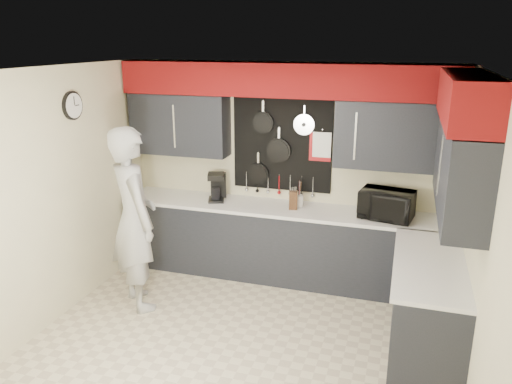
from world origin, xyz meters
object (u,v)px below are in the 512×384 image
(utensil_crock, at_px, (299,201))
(person, at_px, (134,219))
(microwave, at_px, (387,204))
(coffee_maker, at_px, (217,186))
(knife_block, at_px, (293,200))

(utensil_crock, xyz_separation_m, person, (-1.54, -1.17, 0.01))
(microwave, relative_size, coffee_maker, 1.65)
(utensil_crock, relative_size, person, 0.07)
(utensil_crock, bearing_deg, person, -142.88)
(knife_block, distance_m, utensil_crock, 0.12)
(knife_block, bearing_deg, coffee_maker, 164.61)
(coffee_maker, bearing_deg, knife_block, -21.32)
(microwave, height_order, person, person)
(microwave, distance_m, knife_block, 1.07)
(microwave, height_order, coffee_maker, coffee_maker)
(microwave, bearing_deg, person, -147.28)
(utensil_crock, bearing_deg, coffee_maker, -176.77)
(microwave, xyz_separation_m, utensil_crock, (-1.02, 0.10, -0.09))
(knife_block, relative_size, utensil_crock, 1.52)
(knife_block, xyz_separation_m, person, (-1.50, -1.06, -0.02))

